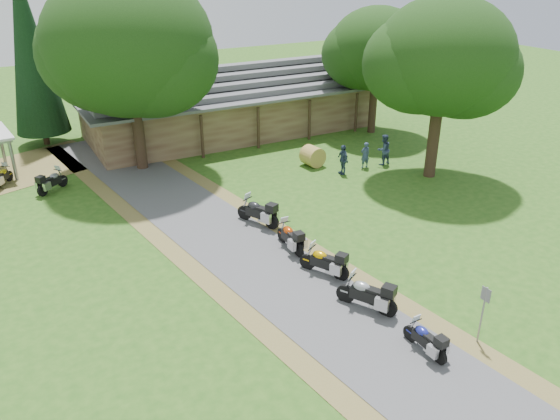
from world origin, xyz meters
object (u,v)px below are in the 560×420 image
lodge (230,98)px  motorcycle_row_c (324,260)px  motorcycle_row_d (290,236)px  motorcycle_carport_b (52,180)px  motorcycle_row_b (367,292)px  motorcycle_row_a (425,338)px  motorcycle_carport_a (2,176)px  hay_bale (313,156)px  motorcycle_row_e (258,210)px

lodge → motorcycle_row_c: (-4.92, -20.16, -1.78)m
motorcycle_row_d → motorcycle_carport_b: motorcycle_row_d is taller
lodge → motorcycle_row_b: 23.49m
motorcycle_row_b → motorcycle_carport_b: size_ratio=1.12×
motorcycle_row_d → motorcycle_row_a: bearing=-176.1°
motorcycle_row_d → motorcycle_carport_a: size_ratio=1.11×
motorcycle_row_d → hay_bale: bearing=-36.3°
motorcycle_row_a → motorcycle_carport_a: motorcycle_carport_a is taller
hay_bale → motorcycle_carport_b: bearing=166.5°
hay_bale → motorcycle_row_b: bearing=-114.4°
motorcycle_row_a → motorcycle_row_c: size_ratio=0.84×
motorcycle_row_a → motorcycle_row_d: (-0.42, 8.14, 0.09)m
motorcycle_row_e → motorcycle_carport_a: bearing=17.5°
motorcycle_carport_a → motorcycle_row_e: bearing=-104.4°
motorcycle_carport_a → motorcycle_carport_b: motorcycle_carport_b is taller
motorcycle_row_b → hay_bale: bearing=-53.3°
motorcycle_row_c → motorcycle_carport_b: 16.77m
motorcycle_row_a → hay_bale: (6.02, 16.63, 0.05)m
hay_bale → motorcycle_carport_a: bearing=161.5°
motorcycle_row_a → hay_bale: hay_bale is taller
motorcycle_row_a → motorcycle_row_b: bearing=2.2°
motorcycle_row_b → motorcycle_row_d: motorcycle_row_b is taller
motorcycle_row_c → motorcycle_carport_a: motorcycle_row_c is taller
motorcycle_row_b → motorcycle_row_c: (-0.05, 2.76, -0.05)m
motorcycle_row_c → motorcycle_row_e: (-0.29, 5.41, 0.06)m
motorcycle_row_d → motorcycle_carport_a: (-10.59, 14.20, -0.06)m
motorcycle_carport_a → motorcycle_carport_b: 3.22m
motorcycle_row_b → motorcycle_row_c: size_ratio=1.07×
lodge → motorcycle_carport_b: lodge is taller
motorcycle_row_b → hay_bale: 15.12m
motorcycle_row_a → motorcycle_row_c: (-0.28, 5.62, 0.10)m
motorcycle_row_b → motorcycle_carport_a: size_ratio=1.21×
lodge → motorcycle_carport_b: 14.55m
motorcycle_carport_b → motorcycle_row_a: bearing=-104.3°
motorcycle_row_c → motorcycle_row_b: bearing=152.9°
motorcycle_row_b → motorcycle_row_d: size_ratio=1.09×
motorcycle_row_d → motorcycle_carport_b: size_ratio=1.03×
motorcycle_row_d → hay_bale: 10.66m
hay_bale → motorcycle_row_a: bearing=-109.9°
lodge → hay_bale: lodge is taller
lodge → hay_bale: size_ratio=17.22×
lodge → motorcycle_carport_a: bearing=-167.6°
lodge → motorcycle_row_e: size_ratio=9.97×
motorcycle_carport_b → hay_bale: (14.68, -3.52, -0.02)m
motorcycle_row_e → hay_bale: 8.65m
motorcycle_row_c → motorcycle_carport_a: size_ratio=1.13×
motorcycle_row_c → lodge: bearing=-42.0°
motorcycle_row_b → motorcycle_row_c: bearing=-27.8°
motorcycle_carport_b → lodge: bearing=-14.6°
lodge → motorcycle_row_d: (-5.06, -17.64, -1.79)m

